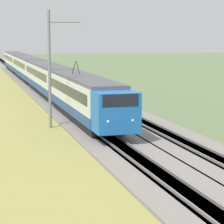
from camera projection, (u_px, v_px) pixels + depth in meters
ballast_main at (59, 103)px, 55.16m from camera, size 240.00×4.40×0.30m
ballast_adjacent at (98, 102)px, 56.27m from camera, size 240.00×4.40×0.30m
track_main at (59, 103)px, 55.16m from camera, size 240.00×1.57×0.45m
track_adjacent at (98, 102)px, 56.27m from camera, size 240.00×1.57×0.45m
grass_verge at (7, 106)px, 53.79m from camera, size 240.00×8.07×0.12m
passenger_train at (36, 71)px, 72.31m from camera, size 82.37×2.91×4.93m
catenary_mast_mid at (50, 69)px, 40.02m from camera, size 0.22×2.56×9.02m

